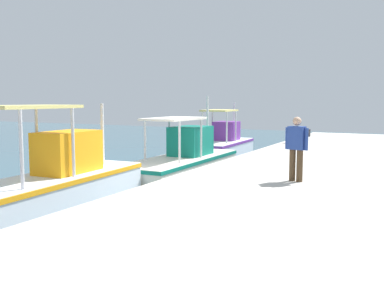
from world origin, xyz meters
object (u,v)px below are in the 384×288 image
Objects in this scene: mooring_bollard_third at (308,133)px; fishing_boat_third at (183,160)px; fishing_boat_fourth at (223,145)px; fisherman_standing at (296,146)px; fishing_boat_second at (51,187)px; mooring_bollard_second at (288,139)px.

fishing_boat_third is at bearing 167.78° from mooring_bollard_third.
fishing_boat_fourth is 10.90m from fisherman_standing.
fishing_boat_second is at bearing 171.37° from mooring_bollard_third.
mooring_bollard_third is at bearing -12.22° from fishing_boat_third.
mooring_bollard_second is at bearing -11.49° from fishing_boat_second.
fishing_boat_fourth reaches higher than fishing_boat_second.
fishing_boat_third is at bearing 57.37° from fisherman_standing.
mooring_bollard_third is at bearing 0.00° from mooring_bollard_second.
fishing_boat_third is 11.08m from mooring_bollard_third.
fishing_boat_fourth is 10.96× the size of mooring_bollard_second.
fisherman_standing is at bearing -168.90° from mooring_bollard_third.
fishing_boat_third is (6.42, -0.27, -0.11)m from fishing_boat_second.
fishing_boat_second is 6.42m from fishing_boat_third.
fishing_boat_third is 6.87m from mooring_bollard_second.
fishing_boat_third is at bearing -2.43° from fishing_boat_second.
fisherman_standing is at bearing -59.68° from fishing_boat_second.
mooring_bollard_second is (12.86, -2.61, 0.29)m from fishing_boat_second.
mooring_bollard_second is at bearing 180.00° from mooring_bollard_third.
mooring_bollard_second reaches higher than mooring_bollard_third.
fisherman_standing is at bearing -122.63° from fishing_boat_third.
fishing_boat_third is 6.16m from fisherman_standing.
fishing_boat_third is 3.84× the size of fisherman_standing.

